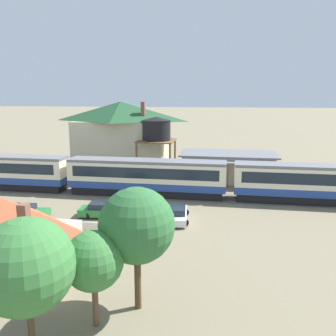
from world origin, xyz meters
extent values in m
plane|color=#7A7056|center=(0.00, 0.00, 0.00)|extent=(600.00, 600.00, 0.00)
cube|color=#234293|center=(23.60, -0.46, 1.30)|extent=(17.92, 2.94, 0.80)
cube|color=beige|center=(23.60, -0.46, 2.76)|extent=(17.92, 2.94, 2.12)
cube|color=#192330|center=(23.60, -0.46, 2.86)|extent=(16.49, 2.98, 1.18)
cube|color=slate|center=(23.60, -0.46, 3.97)|extent=(17.92, 2.76, 0.30)
cube|color=black|center=(23.60, -0.46, 0.46)|extent=(17.20, 2.52, 0.88)
cylinder|color=black|center=(17.69, -1.18, 0.45)|extent=(0.90, 0.18, 0.90)
cylinder|color=black|center=(17.69, 0.26, 0.45)|extent=(0.90, 0.18, 0.90)
cube|color=#234293|center=(4.81, -0.46, 1.30)|extent=(17.92, 2.94, 0.80)
cube|color=beige|center=(4.81, -0.46, 2.76)|extent=(17.92, 2.94, 2.12)
cube|color=#192330|center=(4.81, -0.46, 2.86)|extent=(16.49, 2.98, 1.18)
cube|color=slate|center=(4.81, -0.46, 3.97)|extent=(17.92, 2.76, 0.30)
cube|color=black|center=(4.81, -0.46, 0.46)|extent=(17.20, 2.52, 0.88)
cylinder|color=black|center=(10.73, -1.18, 0.45)|extent=(0.90, 0.18, 0.90)
cylinder|color=black|center=(10.73, 0.26, 0.45)|extent=(0.90, 0.18, 0.90)
cylinder|color=black|center=(-1.10, -1.18, 0.45)|extent=(0.90, 0.18, 0.90)
cylinder|color=black|center=(-1.10, 0.26, 0.45)|extent=(0.90, 0.18, 0.90)
cylinder|color=black|center=(-8.06, -1.18, 0.45)|extent=(0.90, 0.18, 0.90)
cylinder|color=black|center=(-8.06, 0.26, 0.45)|extent=(0.90, 0.18, 0.90)
cube|color=#665B51|center=(0.50, -0.46, 0.01)|extent=(101.96, 3.60, 0.01)
cube|color=#4C4238|center=(0.50, -1.18, 0.02)|extent=(101.96, 0.12, 0.04)
cube|color=#4C4238|center=(0.50, 0.26, 0.02)|extent=(101.96, 0.12, 0.04)
cube|color=beige|center=(13.98, 8.49, 1.76)|extent=(11.72, 6.13, 3.53)
cube|color=slate|center=(13.98, 8.49, 3.63)|extent=(12.66, 6.62, 0.20)
cube|color=slate|center=(13.98, 4.62, 3.13)|extent=(11.25, 1.60, 0.16)
cylinder|color=brown|center=(13.98, 4.02, 1.52)|extent=(0.14, 0.14, 3.05)
cube|color=beige|center=(-2.15, 12.93, 3.73)|extent=(13.52, 7.06, 7.45)
pyramid|color=#23512D|center=(-2.15, 12.93, 8.89)|extent=(14.61, 7.63, 2.88)
cube|color=brown|center=(1.63, 11.52, 9.03)|extent=(0.56, 0.56, 2.59)
cylinder|color=brown|center=(6.22, 12.17, 2.44)|extent=(0.28, 0.28, 4.88)
cylinder|color=brown|center=(1.60, 12.17, 2.44)|extent=(0.28, 0.28, 4.88)
cylinder|color=brown|center=(6.22, 7.55, 2.44)|extent=(0.28, 0.28, 4.88)
cylinder|color=brown|center=(1.60, 7.55, 2.44)|extent=(0.28, 0.28, 4.88)
cube|color=brown|center=(3.91, 9.86, 4.96)|extent=(5.12, 5.12, 0.16)
cylinder|color=black|center=(3.91, 9.86, 6.43)|extent=(3.96, 3.96, 2.79)
cone|color=black|center=(3.91, 9.86, 8.08)|extent=(4.16, 4.16, 0.50)
cube|color=beige|center=(-0.18, -19.63, 1.39)|extent=(8.32, 5.65, 2.77)
pyramid|color=#B25633|center=(-0.18, -19.63, 3.91)|extent=(8.98, 6.10, 2.28)
cube|color=brown|center=(2.15, -20.76, 4.02)|extent=(0.56, 0.56, 2.05)
cube|color=#287A38|center=(-4.79, -9.92, 0.47)|extent=(4.75, 2.19, 0.60)
cube|color=#192330|center=(-4.93, -9.93, 1.00)|extent=(2.44, 1.72, 0.47)
cylinder|color=black|center=(-3.29, -10.53, 0.31)|extent=(0.62, 0.20, 0.62)
cylinder|color=black|center=(-3.45, -9.01, 0.31)|extent=(0.62, 0.20, 0.62)
cylinder|color=black|center=(-6.13, -10.82, 0.31)|extent=(0.62, 0.20, 0.62)
cylinder|color=black|center=(-6.28, -9.30, 0.31)|extent=(0.62, 0.20, 0.62)
cube|color=#287A38|center=(2.47, -8.42, 0.52)|extent=(4.64, 2.13, 0.70)
cube|color=#192330|center=(2.33, -8.43, 1.12)|extent=(2.38, 1.68, 0.50)
cylinder|color=black|center=(3.93, -9.05, 0.31)|extent=(0.62, 0.20, 0.62)
cylinder|color=black|center=(3.79, -7.53, 0.31)|extent=(0.62, 0.20, 0.62)
cylinder|color=black|center=(1.15, -9.31, 0.31)|extent=(0.62, 0.20, 0.62)
cylinder|color=black|center=(1.01, -7.79, 0.31)|extent=(0.62, 0.20, 0.62)
cube|color=white|center=(9.47, -8.24, 0.48)|extent=(2.18, 4.66, 0.62)
cube|color=#192330|center=(9.49, -8.38, 1.06)|extent=(1.71, 2.40, 0.53)
cylinder|color=black|center=(10.08, -6.77, 0.31)|extent=(0.62, 0.20, 0.62)
cylinder|color=black|center=(8.57, -6.93, 0.31)|extent=(0.62, 0.20, 0.62)
cylinder|color=black|center=(10.37, -9.55, 0.31)|extent=(0.62, 0.20, 0.62)
cylinder|color=black|center=(8.86, -9.71, 0.31)|extent=(0.62, 0.20, 0.62)
cylinder|color=brown|center=(7.60, -23.89, 1.29)|extent=(0.30, 0.30, 2.58)
sphere|color=#387538|center=(7.60, -23.89, 3.47)|extent=(2.95, 2.95, 2.95)
cylinder|color=#4C3823|center=(9.31, -22.09, 1.75)|extent=(0.36, 0.36, 3.51)
sphere|color=#2D6633|center=(9.31, -22.09, 4.70)|extent=(3.98, 3.98, 3.98)
cylinder|color=#4C3823|center=(5.35, -25.94, 1.37)|extent=(0.29, 0.29, 2.74)
sphere|color=#387538|center=(5.35, -25.94, 4.03)|extent=(4.29, 4.29, 4.29)
camera|label=1|loc=(13.76, -38.89, 11.27)|focal=38.00mm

